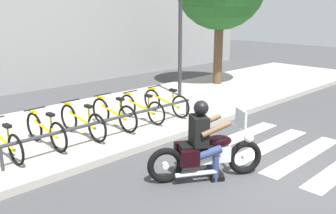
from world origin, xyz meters
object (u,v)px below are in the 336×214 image
object	(u,v)px
rider	(203,135)
bicycle_0	(3,141)
motorcycle	(207,154)
bicycle_2	(82,122)
bicycle_3	(114,114)
bicycle_5	(166,102)
street_lamp	(180,20)
bike_rack	(113,120)
bicycle_1	(46,131)
bicycle_4	(141,108)

from	to	relation	value
rider	bicycle_0	xyz separation A→B (m)	(-2.30, 3.03, -0.34)
motorcycle	bicycle_2	distance (m)	3.14
rider	bicycle_3	xyz separation A→B (m)	(0.28, 3.03, -0.32)
bicycle_3	bicycle_5	bearing A→B (deg)	0.04
street_lamp	rider	bearing A→B (deg)	-131.96
bicycle_3	street_lamp	size ratio (longest dim) A/B	0.39
rider	bike_rack	xyz separation A→B (m)	(-0.15, 2.48, -0.26)
motorcycle	bike_rack	size ratio (longest dim) A/B	0.39
motorcycle	bicycle_0	bearing A→B (deg)	127.59
motorcycle	rider	world-z (taller)	rider
rider	bicycle_5	world-z (taller)	rider
motorcycle	street_lamp	xyz separation A→B (m)	(3.81, 4.35, 2.12)
bicycle_3	street_lamp	world-z (taller)	street_lamp
bicycle_0	street_lamp	xyz separation A→B (m)	(6.18, 1.28, 2.10)
bicycle_5	bicycle_3	bearing A→B (deg)	-179.96
motorcycle	bicycle_0	distance (m)	3.88
bicycle_0	bicycle_1	world-z (taller)	bicycle_1
bicycle_1	bicycle_5	bearing A→B (deg)	0.02
bicycle_2	bike_rack	size ratio (longest dim) A/B	0.35
rider	bicycle_2	world-z (taller)	rider
bicycle_3	bicycle_2	bearing A→B (deg)	179.97
street_lamp	motorcycle	bearing A→B (deg)	-131.20
bicycle_3	street_lamp	bearing A→B (deg)	19.57
bike_rack	bicycle_1	bearing A→B (deg)	156.81
bicycle_4	bicycle_5	world-z (taller)	bicycle_5
bicycle_0	bicycle_2	world-z (taller)	bicycle_2
bicycle_0	motorcycle	bearing A→B (deg)	-52.41
bike_rack	street_lamp	size ratio (longest dim) A/B	1.15
motorcycle	street_lamp	world-z (taller)	street_lamp
motorcycle	bicycle_1	size ratio (longest dim) A/B	1.18
bicycle_0	street_lamp	bearing A→B (deg)	11.67
bicycle_5	bicycle_4	bearing A→B (deg)	179.99
bicycle_3	bicycle_5	distance (m)	1.72
bicycle_1	bicycle_2	distance (m)	0.86
motorcycle	bicycle_1	xyz separation A→B (m)	(-1.51, 3.08, 0.04)
motorcycle	bike_rack	distance (m)	2.53
motorcycle	bicycle_3	world-z (taller)	motorcycle
bicycle_0	bicycle_2	size ratio (longest dim) A/B	0.94
street_lamp	bicycle_0	bearing A→B (deg)	-168.33
rider	bicycle_5	size ratio (longest dim) A/B	0.87
bicycle_5	bike_rack	world-z (taller)	bicycle_5
bicycle_0	bike_rack	xyz separation A→B (m)	(2.15, -0.55, 0.08)
motorcycle	street_lamp	size ratio (longest dim) A/B	0.44
bicycle_2	bicycle_3	bearing A→B (deg)	-0.03
bicycle_5	bike_rack	distance (m)	2.23
bicycle_4	bicycle_5	xyz separation A→B (m)	(0.86, -0.00, 0.00)
bicycle_0	street_lamp	size ratio (longest dim) A/B	0.38
bicycle_2	bicycle_5	size ratio (longest dim) A/B	1.04
bicycle_4	motorcycle	bearing A→B (deg)	-109.33
bicycle_4	street_lamp	distance (m)	3.67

